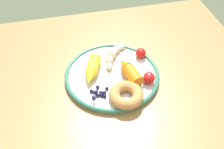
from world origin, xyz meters
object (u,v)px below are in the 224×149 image
at_px(banana, 113,55).
at_px(donut, 126,95).
at_px(carrot_yellow, 92,70).
at_px(tomato_near, 141,53).
at_px(dining_table, 106,109).
at_px(tomato_mid, 149,78).
at_px(carrot_orange, 129,70).
at_px(blueberry_pile, 98,93).
at_px(plate, 112,75).

distance_m(banana, donut, 0.17).
relative_size(carrot_yellow, tomato_near, 3.51).
xyz_separation_m(dining_table, donut, (-0.04, 0.06, 0.13)).
relative_size(dining_table, tomato_mid, 27.84).
bearing_deg(banana, donut, 88.52).
xyz_separation_m(dining_table, tomato_near, (-0.14, -0.09, 0.13)).
xyz_separation_m(carrot_yellow, tomato_mid, (-0.16, 0.07, -0.00)).
bearing_deg(carrot_orange, blueberry_pile, 28.25).
relative_size(donut, tomato_near, 2.92).
xyz_separation_m(plate, carrot_orange, (-0.05, 0.01, 0.02)).
distance_m(carrot_yellow, blueberry_pile, 0.08).
bearing_deg(donut, carrot_yellow, -56.56).
bearing_deg(blueberry_pile, carrot_orange, -151.75).
height_order(tomato_near, tomato_mid, tomato_mid).
height_order(carrot_yellow, blueberry_pile, carrot_yellow).
relative_size(plate, donut, 2.97).
distance_m(carrot_orange, donut, 0.09).
bearing_deg(tomato_near, carrot_yellow, 14.61).
distance_m(dining_table, banana, 0.18).
bearing_deg(carrot_yellow, plate, 167.20).
height_order(carrot_yellow, tomato_near, carrot_yellow).
bearing_deg(dining_table, banana, -114.16).
bearing_deg(carrot_yellow, tomato_mid, 156.35).
xyz_separation_m(donut, tomato_mid, (-0.08, -0.05, 0.00)).
bearing_deg(carrot_yellow, carrot_orange, 165.86).
relative_size(carrot_yellow, donut, 1.20).
distance_m(donut, blueberry_pile, 0.08).
height_order(plate, banana, banana).
height_order(carrot_orange, tomato_near, carrot_orange).
relative_size(tomato_near, tomato_mid, 0.93).
bearing_deg(tomato_mid, donut, 29.24).
bearing_deg(dining_table, donut, 124.95).
distance_m(plate, banana, 0.08).
bearing_deg(tomato_mid, carrot_yellow, -23.65).
distance_m(plate, carrot_yellow, 0.06).
relative_size(dining_table, plate, 3.46).
bearing_deg(donut, tomato_mid, -150.76).
distance_m(carrot_orange, carrot_yellow, 0.11).
height_order(plate, tomato_mid, tomato_mid).
bearing_deg(tomato_mid, tomato_near, -95.13).
bearing_deg(tomato_mid, blueberry_pile, 5.37).
relative_size(plate, banana, 2.52).
bearing_deg(blueberry_pile, carrot_yellow, -87.51).
bearing_deg(carrot_yellow, blueberry_pile, 92.49).
distance_m(plate, blueberry_pile, 0.09).
height_order(carrot_yellow, donut, carrot_yellow).
distance_m(banana, carrot_orange, 0.09).
height_order(blueberry_pile, tomato_near, tomato_near).
bearing_deg(plate, donut, 99.29).
relative_size(blueberry_pile, tomato_near, 1.72).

